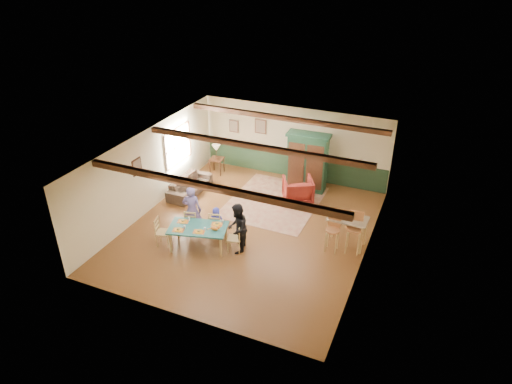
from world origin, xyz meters
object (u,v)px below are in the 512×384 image
at_px(armoire, 307,162).
at_px(person_woman, 237,228).
at_px(cat, 214,228).
at_px(sofa, 190,185).
at_px(dining_chair_end_left, 163,232).
at_px(dining_chair_far_right, 216,223).
at_px(end_table, 217,166).
at_px(person_child, 216,221).
at_px(dining_chair_end_right, 234,238).
at_px(dining_chair_far_left, 192,221).
at_px(person_man, 192,210).
at_px(armchair, 298,190).
at_px(counter_table, 347,232).
at_px(table_lamp, 216,152).
at_px(dining_table, 199,237).
at_px(bar_stool_left, 332,234).
at_px(bar_stool_right, 354,233).

bearing_deg(armoire, person_woman, -100.12).
distance_m(cat, sofa, 3.68).
relative_size(dining_chair_end_left, cat, 2.64).
bearing_deg(cat, dining_chair_far_right, 100.37).
bearing_deg(sofa, end_table, -4.46).
height_order(person_child, sofa, person_child).
xyz_separation_m(armoire, end_table, (-3.51, -0.12, -0.75)).
height_order(dining_chair_end_right, end_table, dining_chair_end_right).
relative_size(dining_chair_far_left, dining_chair_end_right, 1.00).
xyz_separation_m(person_man, armchair, (2.30, 3.02, -0.34)).
xyz_separation_m(dining_chair_end_left, armchair, (2.77, 3.90, 0.01)).
bearing_deg(person_woman, person_man, -115.87).
xyz_separation_m(armoire, sofa, (-3.67, -1.88, -0.76)).
bearing_deg(counter_table, end_table, 153.92).
xyz_separation_m(dining_chair_far_right, sofa, (-2.11, 2.03, -0.15)).
xyz_separation_m(dining_chair_end_right, armoire, (0.73, 4.38, 0.62)).
bearing_deg(person_woman, table_lamp, -160.74).
height_order(armoire, counter_table, armoire).
xyz_separation_m(dining_chair_far_left, armchair, (2.28, 3.09, 0.01)).
relative_size(armoire, table_lamp, 3.78).
bearing_deg(person_woman, dining_table, -90.00).
distance_m(dining_table, person_man, 0.93).
bearing_deg(dining_chair_far_left, cat, 139.20).
height_order(dining_chair_end_left, person_woman, person_woman).
bearing_deg(dining_table, dining_chair_far_right, 75.81).
relative_size(dining_chair_far_left, counter_table, 0.78).
distance_m(dining_chair_end_right, armoire, 4.48).
relative_size(person_man, cat, 4.79).
height_order(dining_table, person_child, person_child).
height_order(dining_chair_far_right, sofa, dining_chair_far_right).
distance_m(person_man, armchair, 3.81).
relative_size(sofa, counter_table, 1.76).
height_order(dining_chair_far_left, end_table, dining_chair_far_left).
bearing_deg(dining_chair_far_left, armoire, -133.67).
distance_m(dining_chair_far_right, table_lamp, 4.30).
xyz_separation_m(dining_chair_far_right, dining_chair_end_left, (-1.19, -0.99, 0.00)).
distance_m(dining_chair_far_left, end_table, 4.18).
xyz_separation_m(dining_chair_far_left, cat, (1.02, -0.50, 0.33)).
bearing_deg(person_child, dining_table, 63.43).
distance_m(person_child, sofa, 2.88).
bearing_deg(person_woman, end_table, -160.74).
bearing_deg(end_table, person_woman, -55.87).
xyz_separation_m(bar_stool_left, bar_stool_right, (0.56, 0.20, 0.06)).
height_order(dining_chair_far_left, dining_chair_end_right, same).
relative_size(dining_table, table_lamp, 2.94).
height_order(table_lamp, counter_table, table_lamp).
height_order(dining_chair_far_left, armchair, armchair).
height_order(person_woman, cat, person_woman).
height_order(dining_table, sofa, dining_table).
bearing_deg(bar_stool_right, dining_chair_far_right, -173.06).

